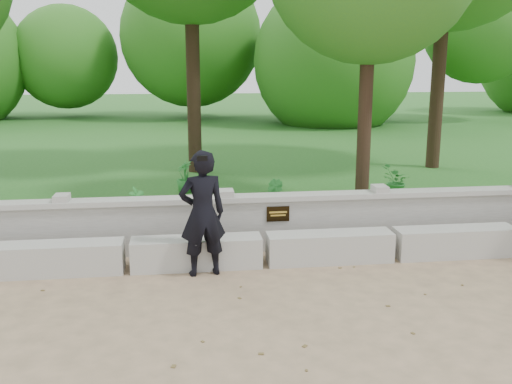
% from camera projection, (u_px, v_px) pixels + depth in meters
% --- Properties ---
extents(ground, '(80.00, 80.00, 0.00)m').
position_uv_depth(ground, '(287.00, 319.00, 6.69)').
color(ground, tan).
rests_on(ground, ground).
extents(lawn, '(40.00, 22.00, 0.25)m').
position_uv_depth(lawn, '(215.00, 144.00, 20.20)').
color(lawn, '#215E1D').
rests_on(lawn, ground).
extents(concrete_bench, '(11.90, 0.45, 0.45)m').
position_uv_depth(concrete_bench, '(264.00, 250.00, 8.48)').
color(concrete_bench, beige).
rests_on(concrete_bench, ground).
extents(parapet_wall, '(12.50, 0.35, 0.90)m').
position_uv_depth(parapet_wall, '(258.00, 222.00, 9.11)').
color(parapet_wall, '#B4B1AA').
rests_on(parapet_wall, ground).
extents(man_main, '(0.72, 0.65, 1.79)m').
position_uv_depth(man_main, '(202.00, 213.00, 7.93)').
color(man_main, black).
rests_on(man_main, ground).
extents(shrub_a, '(0.40, 0.41, 0.65)m').
position_uv_depth(shrub_a, '(138.00, 205.00, 9.69)').
color(shrub_a, '#28772D').
rests_on(shrub_a, lawn).
extents(shrub_b, '(0.43, 0.44, 0.63)m').
position_uv_depth(shrub_b, '(275.00, 197.00, 10.36)').
color(shrub_b, '#28772D').
rests_on(shrub_b, lawn).
extents(shrub_c, '(0.78, 0.78, 0.66)m').
position_uv_depth(shrub_c, '(396.00, 181.00, 11.64)').
color(shrub_c, '#28772D').
rests_on(shrub_c, lawn).
extents(shrub_d, '(0.46, 0.48, 0.66)m').
position_uv_depth(shrub_d, '(185.00, 177.00, 12.10)').
color(shrub_d, '#28772D').
rests_on(shrub_d, lawn).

